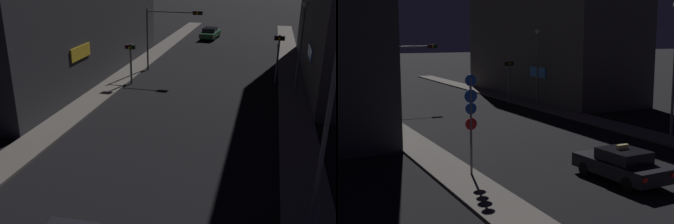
% 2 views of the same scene
% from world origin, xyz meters
% --- Properties ---
extents(sidewalk_left, '(2.05, 64.64, 0.13)m').
position_xyz_m(sidewalk_left, '(-6.87, 30.32, 0.07)').
color(sidewalk_left, '#5B5651').
rests_on(sidewalk_left, ground_plane).
extents(sidewalk_right, '(2.05, 64.64, 0.13)m').
position_xyz_m(sidewalk_right, '(6.87, 30.32, 0.07)').
color(sidewalk_right, '#5B5651').
rests_on(sidewalk_right, ground_plane).
extents(far_car, '(2.17, 4.58, 1.42)m').
position_xyz_m(far_car, '(-2.54, 49.84, 0.73)').
color(far_car, '#1E512D').
rests_on(far_car, ground_plane).
extents(traffic_light_overhead, '(4.92, 0.41, 5.43)m').
position_xyz_m(traffic_light_overhead, '(-3.71, 33.09, 3.95)').
color(traffic_light_overhead, slate).
rests_on(traffic_light_overhead, ground_plane).
extents(traffic_light_left_kerb, '(0.80, 0.42, 3.21)m').
position_xyz_m(traffic_light_left_kerb, '(-5.59, 28.67, 2.34)').
color(traffic_light_left_kerb, slate).
rests_on(traffic_light_left_kerb, ground_plane).
extents(traffic_light_right_kerb, '(0.80, 0.41, 3.82)m').
position_xyz_m(traffic_light_right_kerb, '(5.59, 31.90, 2.73)').
color(traffic_light_right_kerb, slate).
rests_on(traffic_light_right_kerb, ground_plane).
extents(street_lamp_near_block, '(0.51, 0.51, 7.92)m').
position_xyz_m(street_lamp_near_block, '(6.90, 13.16, 5.49)').
color(street_lamp_near_block, slate).
rests_on(street_lamp_near_block, sidewalk_right).
extents(street_lamp_far_block, '(0.41, 0.41, 6.49)m').
position_xyz_m(street_lamp_far_block, '(7.01, 29.29, 4.16)').
color(street_lamp_far_block, slate).
rests_on(street_lamp_far_block, sidewalk_right).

